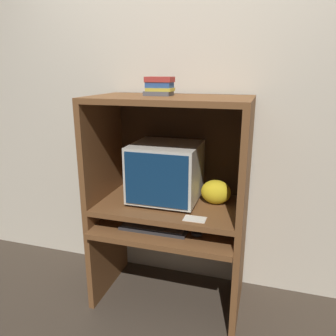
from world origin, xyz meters
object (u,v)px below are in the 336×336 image
(crt_monitor, at_px, (166,172))
(snack_bag, at_px, (216,192))
(keyboard, at_px, (154,228))
(book_stack, at_px, (159,86))
(mouse, at_px, (197,234))

(crt_monitor, bearing_deg, snack_bag, 6.44)
(snack_bag, bearing_deg, crt_monitor, -173.56)
(keyboard, xyz_separation_m, book_stack, (-0.02, 0.21, 0.90))
(mouse, xyz_separation_m, snack_bag, (0.07, 0.25, 0.20))
(book_stack, bearing_deg, crt_monitor, -11.13)
(snack_bag, bearing_deg, mouse, -106.82)
(crt_monitor, relative_size, snack_bag, 2.25)
(mouse, height_order, book_stack, book_stack)
(mouse, bearing_deg, snack_bag, 73.18)
(crt_monitor, distance_m, book_stack, 0.57)
(crt_monitor, bearing_deg, mouse, -37.51)
(crt_monitor, height_order, mouse, crt_monitor)
(snack_bag, distance_m, book_stack, 0.80)
(mouse, bearing_deg, book_stack, 145.53)
(keyboard, bearing_deg, crt_monitor, 84.33)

